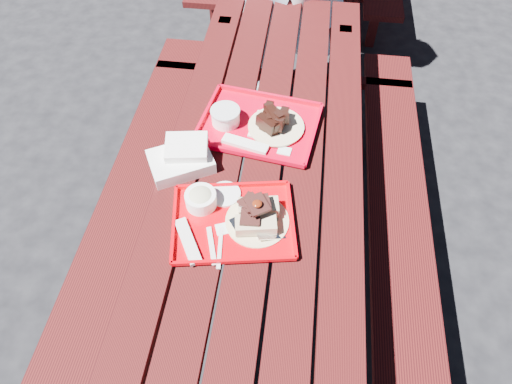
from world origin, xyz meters
The scene contains 5 objects.
ground centered at (0.00, 0.00, 0.00)m, with size 60.00×60.00×0.00m, color black.
picnic_table_near centered at (0.00, 0.00, 0.56)m, with size 1.41×2.40×0.75m.
near_tray centered at (-0.07, -0.22, 0.78)m, with size 0.45×0.38×0.13m.
far_tray centered at (-0.05, 0.22, 0.77)m, with size 0.50×0.41×0.08m.
white_cloth centered at (-0.29, 0.00, 0.79)m, with size 0.27×0.25×0.09m.
Camera 1 is at (0.12, -1.07, 2.03)m, focal length 32.00 mm.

